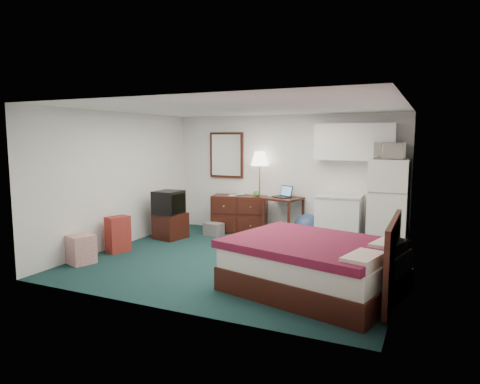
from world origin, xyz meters
The scene contains 25 objects.
floor centered at (0.00, 0.00, 0.00)m, with size 5.00×4.50×0.01m, color black.
ceiling centered at (0.00, 0.00, 2.50)m, with size 5.00×4.50×0.01m, color white.
walls centered at (0.00, 0.00, 1.25)m, with size 5.01×4.51×2.50m.
mirror centered at (-1.35, 2.22, 1.65)m, with size 0.80×0.06×1.00m, color white, non-canonical shape.
upper_cabinets centered at (1.45, 2.08, 1.95)m, with size 1.50×0.35×0.70m, color white, non-canonical shape.
headboard centered at (2.46, -0.89, 0.55)m, with size 0.06×1.56×1.00m, color black, non-canonical shape.
dresser centered at (-0.92, 1.98, 0.40)m, with size 1.17×0.53×0.80m, color black, non-canonical shape.
floor_lamp centered at (-0.49, 2.05, 0.87)m, with size 0.38×0.38×1.74m, color gold, non-canonical shape.
desk centered at (0.09, 1.93, 0.41)m, with size 0.64×0.64×0.82m, color black, non-canonical shape.
exercise_ball centered at (0.64, 1.79, 0.27)m, with size 0.54×0.54×0.54m, color navy.
kitchen_counter centered at (1.22, 1.91, 0.45)m, with size 0.82×0.63×0.90m, color white, non-canonical shape.
fridge centered at (2.13, 1.88, 0.82)m, with size 0.68×0.68×1.64m, color silver, non-canonical shape.
bed centered at (1.48, -0.89, 0.34)m, with size 2.10×1.64×0.67m, color #4B0A1C, non-canonical shape.
tv_stand centered at (-1.95, 0.85, 0.26)m, with size 0.52×0.56×0.52m, color black, non-canonical shape.
suitcase centered at (-2.21, -0.42, 0.32)m, with size 0.25×0.39×0.64m, color maroon, non-canonical shape.
retail_box centered at (-2.28, -1.23, 0.23)m, with size 0.37×0.37×0.46m, color silver, non-canonical shape.
file_bin centered at (-1.28, 1.46, 0.13)m, with size 0.37×0.28×0.26m, color slate, non-canonical shape.
cardboard_box_a centered at (0.18, 1.12, 0.12)m, with size 0.29×0.24×0.24m, color tan, non-canonical shape.
cardboard_box_b centered at (0.48, 1.56, 0.12)m, with size 0.21×0.24×0.24m, color tan, non-canonical shape.
laptop centered at (0.06, 1.91, 0.93)m, with size 0.34×0.28×0.23m, color black, non-canonical shape.
crt_tv centered at (-1.95, 0.81, 0.75)m, with size 0.50×0.54×0.46m, color black, non-canonical shape.
microwave centered at (2.10, 1.87, 1.83)m, with size 0.54×0.30×0.37m, color silver.
book_a centered at (-1.10, 1.85, 0.90)m, with size 0.15×0.02×0.20m, color tan.
book_b centered at (-1.02, 2.08, 0.91)m, with size 0.17×0.02×0.22m, color tan.
mug centered at (-0.52, 1.97, 0.87)m, with size 0.14×0.11×0.14m, color #519B42.
Camera 1 is at (2.88, -6.30, 2.02)m, focal length 32.00 mm.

